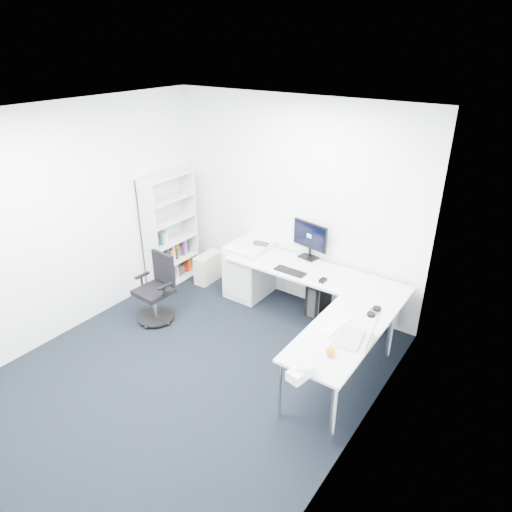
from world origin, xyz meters
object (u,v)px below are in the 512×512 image
Objects in this scene: task_chair at (153,290)px; laptop at (349,327)px; bookshelf at (170,230)px; l_desk at (299,306)px; monitor at (309,240)px.

laptop is (2.56, 0.13, 0.37)m from task_chair.
bookshelf is at bearing 125.66° from task_chair.
l_desk is at bearing 133.05° from laptop.
laptop reaches higher than task_chair.
task_chair is 1.67× the size of monitor.
bookshelf reaches higher than laptop.
task_chair is (-1.62, -0.85, 0.10)m from l_desk.
monitor is at bearing 16.51° from bookshelf.
monitor reaches higher than task_chair.
monitor is 1.79m from laptop.
bookshelf is at bearing -152.46° from monitor.
bookshelf is 3.06× the size of monitor.
monitor is 1.41× the size of laptop.
l_desk is at bearing -57.98° from monitor.
task_chair is 2.59m from laptop.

